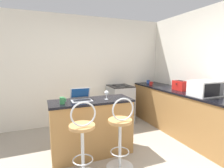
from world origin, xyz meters
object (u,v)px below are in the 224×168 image
stove_range (120,104)px  laptop (81,97)px  bar_stool_near (83,142)px  bar_stool_far (120,135)px  wine_glass_short (106,93)px  microwave (205,88)px  mug_red (151,83)px  mug_green (63,101)px  mug_blue (148,82)px  toaster (180,86)px

stove_range → laptop: bearing=-136.5°
bar_stool_near → bar_stool_far: same height
laptop → wine_glass_short: 0.41m
microwave → mug_red: size_ratio=5.36×
stove_range → mug_red: size_ratio=9.90×
mug_green → mug_red: bearing=25.7°
mug_green → mug_red: 2.56m
bar_stool_far → mug_blue: size_ratio=11.06×
bar_stool_near → bar_stool_far: 0.54m
bar_stool_near → stove_range: size_ratio=1.14×
toaster → stove_range: (-0.91, 1.04, -0.56)m
mug_green → mug_blue: size_ratio=1.06×
toaster → mug_green: 2.46m
stove_range → mug_green: mug_green is taller
wine_glass_short → microwave: bearing=-13.5°
bar_stool_far → laptop: bearing=125.9°
bar_stool_near → laptop: bearing=78.9°
bar_stool_far → mug_blue: bearing=47.9°
bar_stool_near → mug_green: size_ratio=10.40×
toaster → bar_stool_near: bearing=-162.5°
bar_stool_far → toaster: toaster is taller
mug_blue → wine_glass_short: size_ratio=0.66×
mug_red → wine_glass_short: 1.93m
mug_red → bar_stool_near: bearing=-143.5°
bar_stool_far → mug_red: size_ratio=11.32×
microwave → wine_glass_short: microwave is taller
laptop → mug_red: size_ratio=3.40×
stove_range → mug_green: bearing=-139.7°
stove_range → wine_glass_short: size_ratio=6.37×
microwave → mug_blue: 1.79m
laptop → bar_stool_far: bearing=-54.1°
bar_stool_far → toaster: bearing=22.6°
bar_stool_near → laptop: (0.12, 0.59, 0.47)m
toaster → mug_red: size_ratio=3.24×
stove_range → mug_green: size_ratio=9.09×
stove_range → mug_red: (0.77, -0.19, 0.51)m
toaster → mug_blue: bearing=91.4°
microwave → wine_glass_short: size_ratio=3.45×
mug_red → mug_green: bearing=-154.3°
bar_stool_far → laptop: 0.87m
microwave → mug_green: (-2.42, 0.37, -0.09)m
wine_glass_short → toaster: bearing=7.1°
laptop → mug_green: (-0.30, -0.13, 0.00)m
toaster → mug_green: size_ratio=2.97×
wine_glass_short → mug_red: bearing=33.8°
bar_stool_far → toaster: (1.71, 0.71, 0.52)m
bar_stool_near → laptop: size_ratio=3.32×
stove_range → mug_red: 0.94m
toaster → mug_blue: toaster is taller
bar_stool_far → microwave: size_ratio=2.11×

